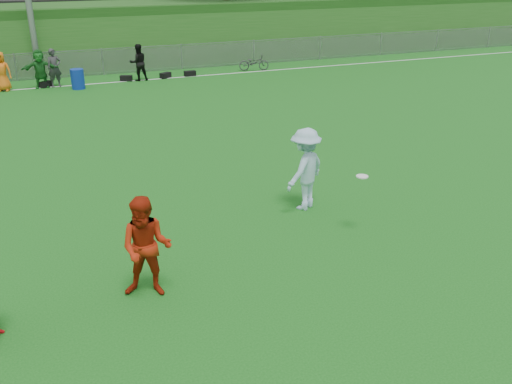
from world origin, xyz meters
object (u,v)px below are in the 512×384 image
player_red_center (146,248)px  recycling_bin (78,79)px  frisbee (362,176)px  bicycle (254,63)px  player_blue (305,169)px

player_red_center → recycling_bin: player_red_center is taller
frisbee → player_red_center: bearing=-170.8°
player_red_center → bicycle: size_ratio=1.22×
player_red_center → bicycle: player_red_center is taller
player_blue → frisbee: 1.72m
player_red_center → frisbee: 4.80m
player_red_center → recycling_bin: 17.59m
frisbee → bicycle: bearing=75.8°
frisbee → bicycle: frisbee is taller
recycling_bin → frisbee: bearing=-75.7°
player_blue → bicycle: size_ratio=1.28×
player_red_center → bicycle: (9.25, 18.70, -0.53)m
player_blue → recycling_bin: 15.69m
player_blue → frisbee: bearing=76.4°
player_red_center → player_blue: bearing=52.6°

